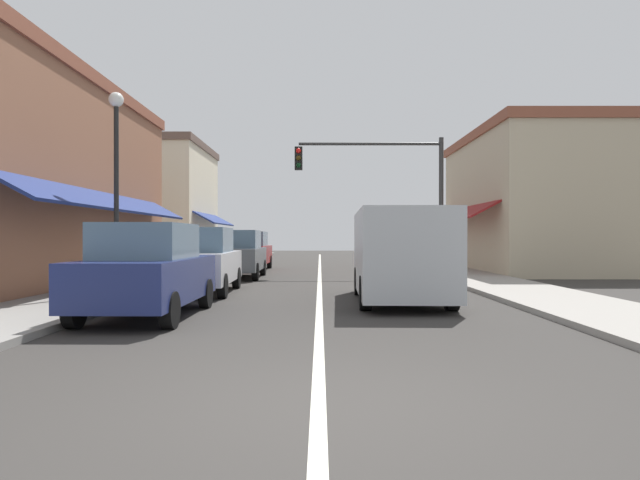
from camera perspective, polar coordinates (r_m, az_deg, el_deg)
The scene contains 14 objects.
ground_plane at distance 22.89m, azimuth 0.20°, elevation -3.50°, with size 80.00×80.00×0.00m, color #33302D.
sidewalk_left at distance 23.54m, azimuth -13.33°, elevation -3.26°, with size 2.60×56.00×0.12m, color gray.
sidewalk_right at distance 23.53m, azimuth 13.74°, elevation -3.26°, with size 2.60×56.00×0.12m, color gray.
lane_center_stripe at distance 22.89m, azimuth 0.20°, elevation -3.50°, with size 0.14×52.00×0.01m, color silver.
storefront_left_block at distance 19.22m, azimuth -28.16°, elevation 5.48°, with size 5.89×14.20×6.52m.
storefront_right_block at distance 26.66m, azimuth 21.27°, elevation 3.69°, with size 6.85×10.20×6.20m.
storefront_far_left at distance 34.31m, azimuth -16.25°, elevation 3.60°, with size 7.12×8.20×7.00m.
parked_car_nearest_left at distance 10.94m, azimuth -17.05°, elevation -3.04°, with size 1.82×4.12×1.77m.
parked_car_second_left at distance 15.31m, azimuth -11.94°, elevation -2.09°, with size 1.86×4.14×1.77m.
parked_car_third_left at distance 20.78m, azimuth -8.19°, elevation -1.47°, with size 1.80×4.11×1.77m.
parked_car_far_left at distance 25.81m, azimuth -7.05°, elevation -1.13°, with size 1.82×4.12×1.77m.
van_in_lane at distance 13.09m, azimuth 8.42°, elevation -1.32°, with size 2.11×5.23×2.12m.
traffic_signal_mast_arm at distance 22.09m, azimuth 7.26°, elevation 6.19°, with size 5.86×0.50×5.45m.
street_lamp_left_near at distance 14.68m, azimuth -19.98°, elevation 7.65°, with size 0.36×0.36×5.09m.
Camera 1 is at (0.01, -4.84, 1.51)m, focal length 31.12 mm.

